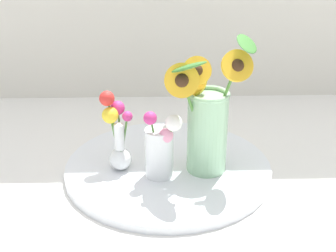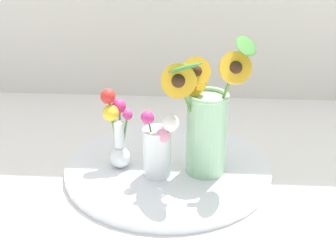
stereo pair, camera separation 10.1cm
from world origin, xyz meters
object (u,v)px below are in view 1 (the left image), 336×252
at_px(vase_bulb_right, 117,134).
at_px(mason_jar_sunflowers, 206,120).
at_px(vase_small_center, 160,148).
at_px(serving_tray, 168,168).

bearing_deg(vase_bulb_right, mason_jar_sunflowers, -5.29).
bearing_deg(mason_jar_sunflowers, vase_small_center, -166.04).
distance_m(mason_jar_sunflowers, vase_small_center, 0.13).
height_order(serving_tray, mason_jar_sunflowers, mason_jar_sunflowers).
height_order(mason_jar_sunflowers, vase_bulb_right, mason_jar_sunflowers).
xyz_separation_m(vase_small_center, vase_bulb_right, (-0.11, 0.05, 0.01)).
distance_m(serving_tray, vase_small_center, 0.11).
distance_m(vase_small_center, vase_bulb_right, 0.12).
relative_size(mason_jar_sunflowers, vase_bulb_right, 1.73).
bearing_deg(serving_tray, mason_jar_sunflowers, -17.35).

